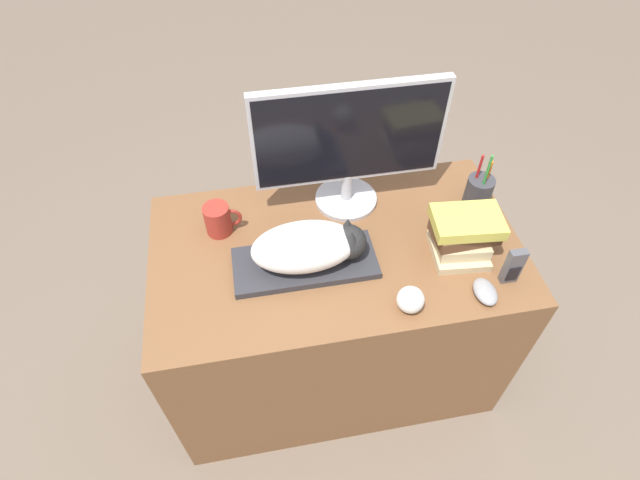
# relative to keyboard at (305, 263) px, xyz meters

# --- Properties ---
(ground_plane) EXTENTS (12.00, 12.00, 0.00)m
(ground_plane) POSITION_rel_keyboard_xyz_m (0.11, -0.28, -0.76)
(ground_plane) COLOR #6B5B4C
(desk) EXTENTS (1.18, 0.67, 0.75)m
(desk) POSITION_rel_keyboard_xyz_m (0.11, 0.06, -0.39)
(desk) COLOR brown
(desk) RESTS_ON ground_plane
(keyboard) EXTENTS (0.44, 0.18, 0.02)m
(keyboard) POSITION_rel_keyboard_xyz_m (0.00, 0.00, 0.00)
(keyboard) COLOR #2D2D33
(keyboard) RESTS_ON desk
(cat) EXTENTS (0.35, 0.17, 0.13)m
(cat) POSITION_rel_keyboard_xyz_m (0.02, 0.00, 0.08)
(cat) COLOR white
(cat) RESTS_ON keyboard
(monitor) EXTENTS (0.60, 0.21, 0.45)m
(monitor) POSITION_rel_keyboard_xyz_m (0.19, 0.26, 0.24)
(monitor) COLOR #B7B7BC
(monitor) RESTS_ON desk
(computer_mouse) EXTENTS (0.06, 0.10, 0.03)m
(computer_mouse) POSITION_rel_keyboard_xyz_m (0.50, -0.20, 0.01)
(computer_mouse) COLOR gray
(computer_mouse) RESTS_ON desk
(coffee_mug) EXTENTS (0.12, 0.08, 0.11)m
(coffee_mug) POSITION_rel_keyboard_xyz_m (-0.25, 0.19, 0.04)
(coffee_mug) COLOR #9E2D23
(coffee_mug) RESTS_ON desk
(pen_cup) EXTENTS (0.09, 0.09, 0.23)m
(pen_cup) POSITION_rel_keyboard_xyz_m (0.62, 0.17, 0.05)
(pen_cup) COLOR #38383D
(pen_cup) RESTS_ON desk
(baseball) EXTENTS (0.08, 0.08, 0.08)m
(baseball) POSITION_rel_keyboard_xyz_m (0.27, -0.21, 0.03)
(baseball) COLOR silver
(baseball) RESTS_ON desk
(phone) EXTENTS (0.05, 0.03, 0.13)m
(phone) POSITION_rel_keyboard_xyz_m (0.59, -0.16, 0.05)
(phone) COLOR #4C4C51
(phone) RESTS_ON desk
(book_stack) EXTENTS (0.22, 0.18, 0.15)m
(book_stack) POSITION_rel_keyboard_xyz_m (0.49, -0.03, 0.06)
(book_stack) COLOR #C6B284
(book_stack) RESTS_ON desk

